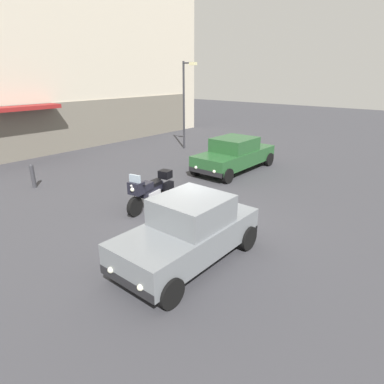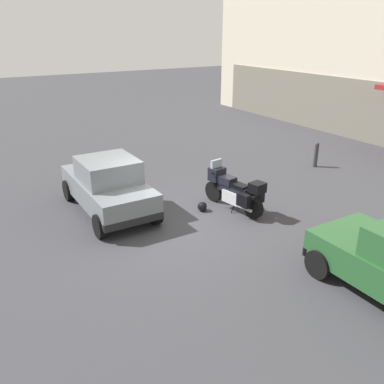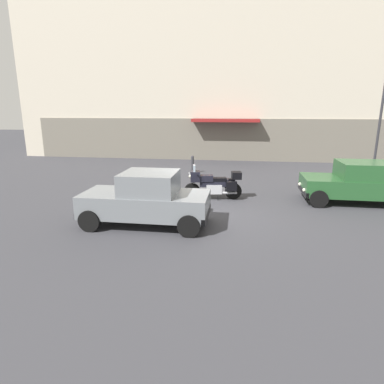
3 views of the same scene
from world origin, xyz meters
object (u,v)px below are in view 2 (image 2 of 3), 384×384
car_hatchback_near (108,186)px  bollard_curbside (316,154)px  motorcycle (234,190)px  helmet (202,206)px

car_hatchback_near → bollard_curbside: car_hatchback_near is taller
motorcycle → helmet: (-0.39, -0.85, -0.48)m
helmet → car_hatchback_near: bearing=-121.0°
car_hatchback_near → bollard_curbside: (0.20, 8.30, -0.29)m
motorcycle → car_hatchback_near: 3.66m
motorcycle → helmet: bearing=56.2°
helmet → bollard_curbside: size_ratio=0.29×
car_hatchback_near → bollard_curbside: size_ratio=3.99×
motorcycle → bollard_curbside: 5.36m
motorcycle → bollard_curbside: size_ratio=2.31×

